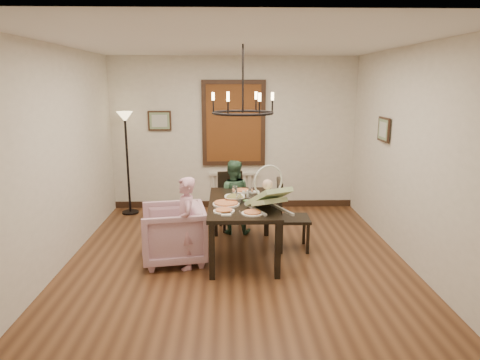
{
  "coord_description": "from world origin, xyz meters",
  "views": [
    {
      "loc": [
        -0.1,
        -5.39,
        2.34
      ],
      "look_at": [
        0.05,
        0.22,
        1.05
      ],
      "focal_mm": 32.0,
      "sensor_mm": 36.0,
      "label": 1
    }
  ],
  "objects_px": {
    "baby_bouncer": "(269,195)",
    "drinking_glass": "(239,198)",
    "chair_right": "(294,215)",
    "armchair": "(173,234)",
    "dining_table": "(243,208)",
    "elderly_woman": "(186,231)",
    "seated_man": "(233,203)",
    "chair_far": "(232,201)",
    "floor_lamp": "(128,165)"
  },
  "relations": [
    {
      "from": "baby_bouncer",
      "to": "chair_far",
      "type": "bearing_deg",
      "value": 81.65
    },
    {
      "from": "dining_table",
      "to": "floor_lamp",
      "type": "relative_size",
      "value": 0.9
    },
    {
      "from": "chair_far",
      "to": "baby_bouncer",
      "type": "relative_size",
      "value": 1.53
    },
    {
      "from": "baby_bouncer",
      "to": "drinking_glass",
      "type": "xyz_separation_m",
      "value": [
        -0.37,
        0.32,
        -0.13
      ]
    },
    {
      "from": "dining_table",
      "to": "chair_right",
      "type": "height_order",
      "value": "chair_right"
    },
    {
      "from": "chair_right",
      "to": "floor_lamp",
      "type": "bearing_deg",
      "value": 58.06
    },
    {
      "from": "seated_man",
      "to": "baby_bouncer",
      "type": "height_order",
      "value": "baby_bouncer"
    },
    {
      "from": "chair_far",
      "to": "floor_lamp",
      "type": "relative_size",
      "value": 0.51
    },
    {
      "from": "armchair",
      "to": "baby_bouncer",
      "type": "height_order",
      "value": "baby_bouncer"
    },
    {
      "from": "baby_bouncer",
      "to": "floor_lamp",
      "type": "distance_m",
      "value": 3.31
    },
    {
      "from": "elderly_woman",
      "to": "floor_lamp",
      "type": "bearing_deg",
      "value": -164.77
    },
    {
      "from": "armchair",
      "to": "dining_table",
      "type": "bearing_deg",
      "value": 91.4
    },
    {
      "from": "chair_right",
      "to": "baby_bouncer",
      "type": "bearing_deg",
      "value": 146.39
    },
    {
      "from": "dining_table",
      "to": "elderly_woman",
      "type": "height_order",
      "value": "elderly_woman"
    },
    {
      "from": "drinking_glass",
      "to": "floor_lamp",
      "type": "distance_m",
      "value": 2.83
    },
    {
      "from": "elderly_woman",
      "to": "seated_man",
      "type": "xyz_separation_m",
      "value": [
        0.61,
        1.29,
        -0.01
      ]
    },
    {
      "from": "chair_far",
      "to": "drinking_glass",
      "type": "relative_size",
      "value": 6.73
    },
    {
      "from": "baby_bouncer",
      "to": "armchair",
      "type": "bearing_deg",
      "value": 144.91
    },
    {
      "from": "dining_table",
      "to": "baby_bouncer",
      "type": "xyz_separation_m",
      "value": [
        0.31,
        -0.4,
        0.28
      ]
    },
    {
      "from": "chair_right",
      "to": "elderly_woman",
      "type": "height_order",
      "value": "chair_right"
    },
    {
      "from": "armchair",
      "to": "baby_bouncer",
      "type": "xyz_separation_m",
      "value": [
        1.23,
        -0.22,
        0.58
      ]
    },
    {
      "from": "chair_far",
      "to": "floor_lamp",
      "type": "height_order",
      "value": "floor_lamp"
    },
    {
      "from": "chair_right",
      "to": "seated_man",
      "type": "height_order",
      "value": "chair_right"
    },
    {
      "from": "chair_far",
      "to": "dining_table",
      "type": "bearing_deg",
      "value": -94.7
    },
    {
      "from": "armchair",
      "to": "baby_bouncer",
      "type": "relative_size",
      "value": 1.38
    },
    {
      "from": "armchair",
      "to": "baby_bouncer",
      "type": "bearing_deg",
      "value": 70.32
    },
    {
      "from": "armchair",
      "to": "seated_man",
      "type": "height_order",
      "value": "seated_man"
    },
    {
      "from": "chair_far",
      "to": "floor_lamp",
      "type": "bearing_deg",
      "value": 142.65
    },
    {
      "from": "dining_table",
      "to": "seated_man",
      "type": "xyz_separation_m",
      "value": [
        -0.12,
        0.91,
        -0.19
      ]
    },
    {
      "from": "drinking_glass",
      "to": "baby_bouncer",
      "type": "bearing_deg",
      "value": -41.11
    },
    {
      "from": "chair_right",
      "to": "floor_lamp",
      "type": "distance_m",
      "value": 3.28
    },
    {
      "from": "chair_right",
      "to": "dining_table",
      "type": "bearing_deg",
      "value": 106.31
    },
    {
      "from": "baby_bouncer",
      "to": "floor_lamp",
      "type": "height_order",
      "value": "floor_lamp"
    },
    {
      "from": "baby_bouncer",
      "to": "drinking_glass",
      "type": "height_order",
      "value": "baby_bouncer"
    },
    {
      "from": "elderly_woman",
      "to": "floor_lamp",
      "type": "relative_size",
      "value": 0.55
    },
    {
      "from": "armchair",
      "to": "seated_man",
      "type": "bearing_deg",
      "value": 134.14
    },
    {
      "from": "dining_table",
      "to": "chair_far",
      "type": "height_order",
      "value": "chair_far"
    },
    {
      "from": "seated_man",
      "to": "drinking_glass",
      "type": "distance_m",
      "value": 1.05
    },
    {
      "from": "chair_far",
      "to": "baby_bouncer",
      "type": "height_order",
      "value": "baby_bouncer"
    },
    {
      "from": "armchair",
      "to": "floor_lamp",
      "type": "xyz_separation_m",
      "value": [
        -1.06,
        2.16,
        0.52
      ]
    },
    {
      "from": "chair_right",
      "to": "drinking_glass",
      "type": "xyz_separation_m",
      "value": [
        -0.78,
        -0.27,
        0.32
      ]
    },
    {
      "from": "baby_bouncer",
      "to": "chair_right",
      "type": "bearing_deg",
      "value": 30.07
    },
    {
      "from": "drinking_glass",
      "to": "floor_lamp",
      "type": "relative_size",
      "value": 0.08
    },
    {
      "from": "dining_table",
      "to": "chair_far",
      "type": "xyz_separation_m",
      "value": [
        -0.13,
        1.08,
        -0.21
      ]
    },
    {
      "from": "elderly_woman",
      "to": "dining_table",
      "type": "bearing_deg",
      "value": 105.11
    },
    {
      "from": "seated_man",
      "to": "baby_bouncer",
      "type": "bearing_deg",
      "value": 113.61
    },
    {
      "from": "chair_right",
      "to": "drinking_glass",
      "type": "relative_size",
      "value": 7.44
    },
    {
      "from": "baby_bouncer",
      "to": "drinking_glass",
      "type": "relative_size",
      "value": 4.41
    },
    {
      "from": "seated_man",
      "to": "chair_right",
      "type": "bearing_deg",
      "value": 145.16
    },
    {
      "from": "chair_right",
      "to": "drinking_glass",
      "type": "bearing_deg",
      "value": 110.69
    }
  ]
}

